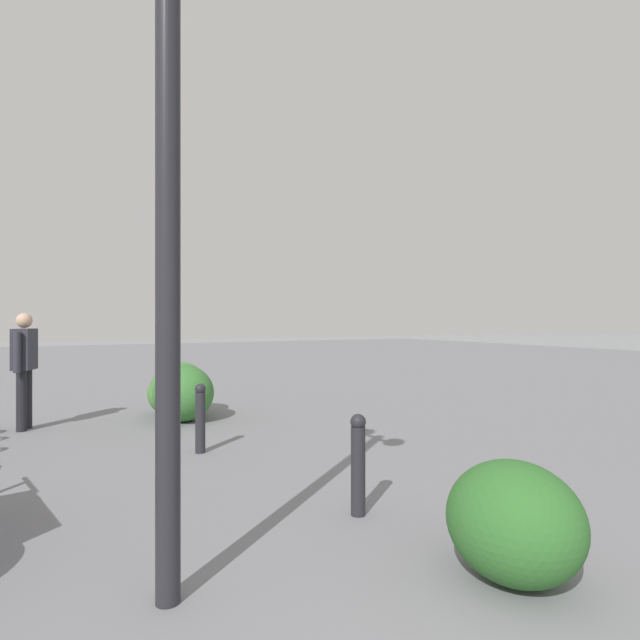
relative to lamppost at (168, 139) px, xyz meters
The scene contains 8 objects.
lamppost is the anchor object (origin of this frame).
pedestrian 6.01m from the lamppost, ahead, with size 0.59×0.35×1.71m.
bollard_near 2.83m from the lamppost, 69.59° to the right, with size 0.13×0.13×0.83m.
bollard_mid 4.03m from the lamppost, 17.87° to the right, with size 0.13×0.13×0.84m.
shrub_low 3.08m from the lamppost, 111.12° to the right, with size 0.87×0.78×0.74m.
shrub_round 6.51m from the lamppost, 11.85° to the right, with size 0.83×0.75×0.71m.
shrub_wide 5.86m from the lamppost, 13.96° to the right, with size 1.05×0.94×0.89m.
shrub_tall 6.44m from the lamppost, 13.23° to the right, with size 1.05×0.94×0.89m.
Camera 1 is at (0.23, 1.15, 1.61)m, focal length 29.11 mm.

